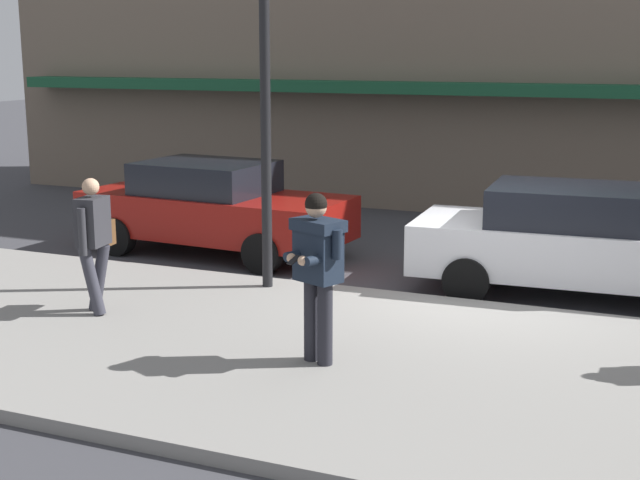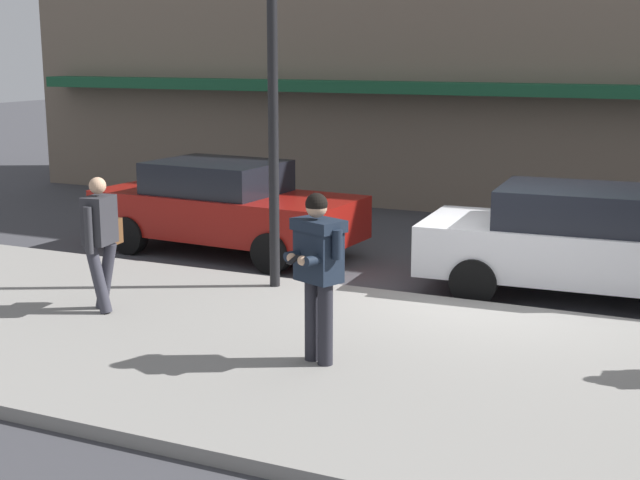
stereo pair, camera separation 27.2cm
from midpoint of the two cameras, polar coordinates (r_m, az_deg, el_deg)
The scene contains 8 objects.
ground_plane at distance 12.13m, azimuth 9.11°, elevation -4.15°, with size 80.00×80.00×0.00m, color #3D3D42.
sidewalk at distance 9.26m, azimuth 10.89°, elevation -8.95°, with size 32.00×5.30×0.14m, color gray.
curb_paint_line at distance 11.99m, azimuth 13.82°, elevation -4.53°, with size 28.00×0.12×0.01m, color silver.
parked_sedan_near at distance 14.97m, azimuth -7.36°, elevation 2.11°, with size 4.61×2.15×1.54m.
parked_sedan_mid at distance 12.67m, azimuth 15.56°, elevation -0.06°, with size 4.59×2.11×1.54m.
man_texting_on_phone at distance 9.13m, azimuth -1.03°, elevation -1.26°, with size 0.61×0.65×1.81m.
pedestrian_with_bag at distance 11.33m, azimuth -14.92°, elevation 0.21°, with size 0.36×0.72×1.70m.
street_lamp_post at distance 11.99m, azimuth -4.21°, elevation 11.01°, with size 0.36×0.36×4.88m.
Camera 1 is at (2.58, -11.39, 3.36)m, focal length 50.00 mm.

